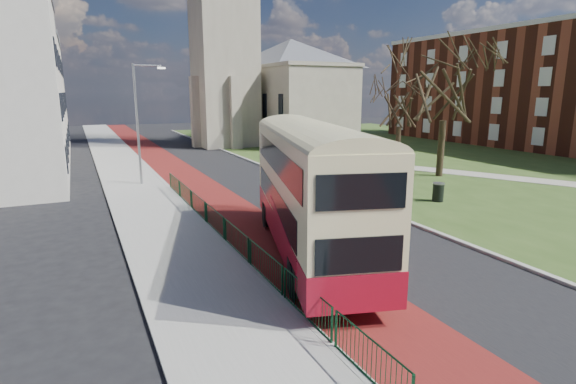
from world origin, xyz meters
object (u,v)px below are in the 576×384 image
winter_tree_far (400,99)px  litter_bin (438,192)px  bus (311,184)px  winter_tree_near (446,75)px  streetlamp (139,118)px

winter_tree_far → litter_bin: winter_tree_far is taller
bus → litter_bin: 11.99m
litter_bin → winter_tree_near: bearing=46.0°
streetlamp → bus: bearing=-76.6°
streetlamp → winter_tree_near: winter_tree_near is taller
streetlamp → winter_tree_near: bearing=-16.7°
bus → litter_bin: size_ratio=11.16×
streetlamp → winter_tree_far: 23.17m
winter_tree_near → streetlamp: bearing=163.3°
winter_tree_near → litter_bin: (-5.95, -6.17, -6.91)m
streetlamp → winter_tree_far: same height
bus → winter_tree_near: 20.47m
winter_tree_near → winter_tree_far: size_ratio=1.33×
streetlamp → bus: streetlamp is taller
bus → winter_tree_near: (16.83, 10.69, 4.65)m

